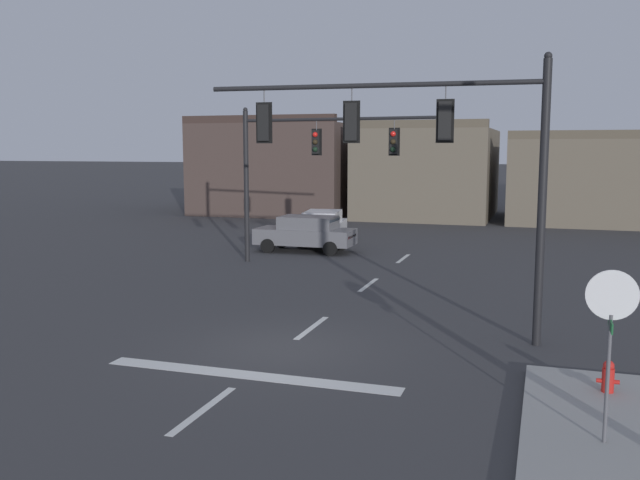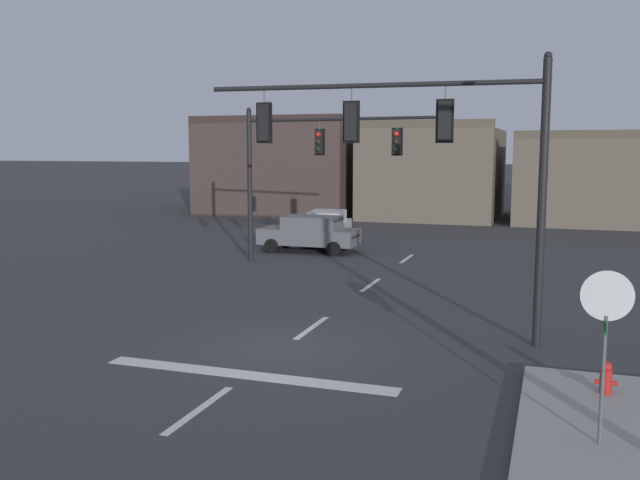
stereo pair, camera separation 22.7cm
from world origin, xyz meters
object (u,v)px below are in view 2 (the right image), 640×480
signal_mast_near_side (427,146)px  signal_mast_far_side (305,157)px  car_lot_nearside (310,233)px  fire_hydrant (606,384)px  stop_sign (606,316)px  car_lot_middle (327,226)px

signal_mast_near_side → signal_mast_far_side: (-6.38, 9.02, -0.39)m
car_lot_nearside → fire_hydrant: (11.42, -15.75, -0.53)m
signal_mast_far_side → signal_mast_near_side: bearing=-54.7°
fire_hydrant → signal_mast_near_side: bearing=140.9°
signal_mast_near_side → stop_sign: signal_mast_near_side is taller
stop_sign → car_lot_nearside: stop_sign is taller
signal_mast_near_side → fire_hydrant: bearing=-39.1°
signal_mast_far_side → stop_sign: size_ratio=2.89×
signal_mast_far_side → car_lot_middle: 7.24m
car_lot_nearside → car_lot_middle: bearing=92.0°
car_lot_middle → signal_mast_near_side: bearing=-63.8°
car_lot_nearside → car_lot_middle: 2.78m
car_lot_nearside → signal_mast_near_side: bearing=-59.3°
signal_mast_far_side → car_lot_nearside: (-1.07, 3.50, -3.42)m
signal_mast_near_side → stop_sign: (3.75, -5.63, -2.53)m
fire_hydrant → stop_sign: bearing=-95.4°
stop_sign → car_lot_middle: 23.81m
signal_mast_near_side → car_lot_middle: bearing=116.2°
stop_sign → car_lot_middle: size_ratio=0.61×
signal_mast_near_side → car_lot_nearside: (-7.44, 12.52, -3.81)m
stop_sign → fire_hydrant: (0.23, 2.40, -1.82)m
fire_hydrant → car_lot_nearside: bearing=125.9°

